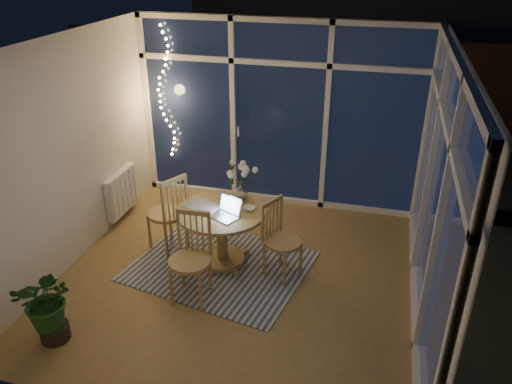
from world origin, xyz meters
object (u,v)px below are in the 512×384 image
Objects in this scene: chair_front at (189,259)px; dining_table at (222,236)px; potted_plant at (49,307)px; flower_vase at (240,192)px; chair_left at (166,212)px; chair_right at (283,240)px; laptop at (223,208)px.

dining_table is at bearing 80.40° from chair_front.
potted_plant is at bearing -125.07° from dining_table.
flower_vase is (0.14, 0.31, 0.46)m from dining_table.
chair_left is 1.03× the size of chair_front.
chair_right is (1.49, -0.19, -0.05)m from chair_left.
laptop is (0.82, -0.26, 0.30)m from chair_left.
chair_left is 3.24× the size of laptop.
potted_plant is (-1.30, -1.96, -0.43)m from flower_vase.
chair_front reaches higher than dining_table.
dining_table is at bearing 111.18° from chair_right.
dining_table is 4.94× the size of flower_vase.
chair_left is 1.07m from chair_front.
potted_plant is (-1.24, -1.51, -0.44)m from laptop.
dining_table is 1.36× the size of potted_plant.
dining_table is 1.11× the size of chair_right.
chair_left is 1.37× the size of potted_plant.
chair_left is at bearing 124.96° from chair_front.
chair_left reaches higher than flower_vase.
chair_left is 0.95m from flower_vase.
chair_left is at bearing -167.69° from flower_vase.
flower_vase is (-0.60, 0.38, 0.34)m from chair_right.
chair_left is at bearing 76.65° from potted_plant.
chair_left reaches higher than dining_table.
chair_right reaches higher than dining_table.
dining_table is 0.77m from chair_left.
laptop is at bearing 99.90° from chair_left.
chair_front is at bearing 155.04° from chair_right.
dining_table is at bearing -115.02° from flower_vase.
chair_left is at bearing 171.24° from dining_table.
laptop is at bearing 71.38° from chair_front.
laptop is (0.18, 0.60, 0.32)m from chair_front.
flower_vase reaches higher than potted_plant.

